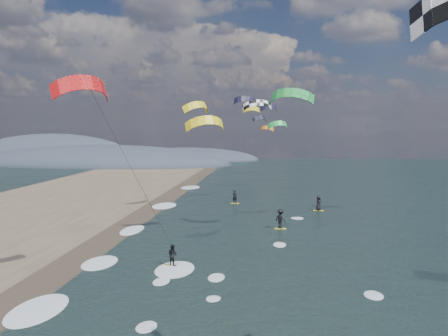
{
  "coord_description": "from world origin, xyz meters",
  "views": [
    {
      "loc": [
        1.99,
        -18.2,
        9.57
      ],
      "look_at": [
        -1.0,
        12.0,
        7.0
      ],
      "focal_mm": 40.0,
      "sensor_mm": 36.0,
      "label": 1
    }
  ],
  "objects": [
    {
      "name": "shoreline_surf",
      "position": [
        -10.8,
        14.75,
        0.0
      ],
      "size": [
        2.4,
        79.4,
        0.11
      ],
      "color": "white",
      "rests_on": "ground"
    },
    {
      "name": "coastal_hills",
      "position": [
        -44.84,
        107.86,
        0.0
      ],
      "size": [
        80.0,
        41.0,
        15.0
      ],
      "color": "#3D4756",
      "rests_on": "ground"
    },
    {
      "name": "kitesurfer_near_b",
      "position": [
        -7.05,
        10.61,
        7.96
      ],
      "size": [
        6.76,
        8.95,
        13.06
      ],
      "color": "yellow",
      "rests_on": "ground"
    },
    {
      "name": "bg_kite_field",
      "position": [
        -0.41,
        51.94,
        11.7
      ],
      "size": [
        12.71,
        69.18,
        5.29
      ],
      "color": "green",
      "rests_on": "ground"
    },
    {
      "name": "far_kitesurfers",
      "position": [
        3.15,
        33.27,
        0.9
      ],
      "size": [
        10.92,
        15.61,
        1.85
      ],
      "color": "yellow",
      "rests_on": "ground"
    },
    {
      "name": "wet_sand_strip",
      "position": [
        -12.0,
        10.0,
        0.0
      ],
      "size": [
        3.0,
        240.0,
        0.0
      ],
      "primitive_type": "cube",
      "color": "#382D23",
      "rests_on": "ground"
    }
  ]
}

